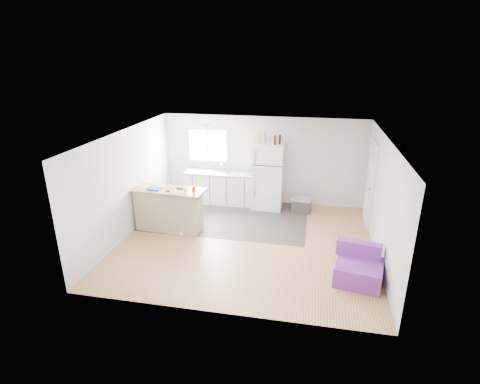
% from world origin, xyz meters
% --- Properties ---
extents(room, '(5.51, 5.01, 2.41)m').
position_xyz_m(room, '(0.00, 0.00, 1.20)').
color(room, olive).
rests_on(room, ground).
extents(vinyl_zone, '(4.05, 2.50, 0.00)m').
position_xyz_m(vinyl_zone, '(-0.73, 1.25, 0.00)').
color(vinyl_zone, '#362D28').
rests_on(vinyl_zone, floor).
extents(window, '(1.18, 0.06, 0.98)m').
position_xyz_m(window, '(-1.55, 2.49, 1.55)').
color(window, white).
rests_on(window, back_wall).
extents(interior_door, '(0.11, 0.92, 2.10)m').
position_xyz_m(interior_door, '(2.72, 1.55, 1.02)').
color(interior_door, white).
rests_on(interior_door, right_wall).
extents(ceiling_fixture, '(0.30, 0.30, 0.07)m').
position_xyz_m(ceiling_fixture, '(-1.20, 1.20, 2.36)').
color(ceiling_fixture, white).
rests_on(ceiling_fixture, ceiling).
extents(kitchen_cabinets, '(1.99, 0.63, 1.16)m').
position_xyz_m(kitchen_cabinets, '(-1.13, 2.19, 0.45)').
color(kitchen_cabinets, white).
rests_on(kitchen_cabinets, floor).
extents(peninsula, '(1.69, 0.74, 1.02)m').
position_xyz_m(peninsula, '(-1.90, 0.27, 0.51)').
color(peninsula, tan).
rests_on(peninsula, floor).
extents(refrigerator, '(0.79, 0.75, 1.76)m').
position_xyz_m(refrigerator, '(0.21, 2.12, 0.88)').
color(refrigerator, white).
rests_on(refrigerator, floor).
extents(cooler, '(0.55, 0.41, 0.39)m').
position_xyz_m(cooler, '(1.13, 1.95, 0.20)').
color(cooler, '#323235').
rests_on(cooler, floor).
extents(purple_seat, '(0.95, 0.91, 0.67)m').
position_xyz_m(purple_seat, '(2.29, -1.09, 0.24)').
color(purple_seat, purple).
rests_on(purple_seat, floor).
extents(cleaner_jug, '(0.16, 0.12, 0.32)m').
position_xyz_m(cleaner_jug, '(-1.40, 0.04, 0.14)').
color(cleaner_jug, white).
rests_on(cleaner_jug, floor).
extents(mop, '(0.24, 0.33, 1.17)m').
position_xyz_m(mop, '(-1.49, 0.04, 0.23)').
color(mop, green).
rests_on(mop, floor).
extents(red_cup, '(0.10, 0.10, 0.12)m').
position_xyz_m(red_cup, '(-1.27, 0.26, 1.08)').
color(red_cup, red).
rests_on(red_cup, peninsula).
extents(blue_tray, '(0.32, 0.24, 0.04)m').
position_xyz_m(blue_tray, '(-2.19, 0.21, 1.03)').
color(blue_tray, '#1340B8').
rests_on(blue_tray, peninsula).
extents(tool_a, '(0.15, 0.09, 0.03)m').
position_xyz_m(tool_a, '(-1.63, 0.34, 1.03)').
color(tool_a, black).
rests_on(tool_a, peninsula).
extents(tool_b, '(0.11, 0.07, 0.03)m').
position_xyz_m(tool_b, '(-1.84, 0.13, 1.03)').
color(tool_b, black).
rests_on(tool_b, peninsula).
extents(cardboard_box, '(0.21, 0.13, 0.30)m').
position_xyz_m(cardboard_box, '(0.01, 2.10, 1.91)').
color(cardboard_box, tan).
rests_on(cardboard_box, refrigerator).
extents(bottle_left, '(0.08, 0.08, 0.25)m').
position_xyz_m(bottle_left, '(0.37, 2.00, 1.89)').
color(bottle_left, '#381A0A').
rests_on(bottle_left, refrigerator).
extents(bottle_right, '(0.08, 0.08, 0.25)m').
position_xyz_m(bottle_right, '(0.48, 2.11, 1.89)').
color(bottle_right, '#381A0A').
rests_on(bottle_right, refrigerator).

